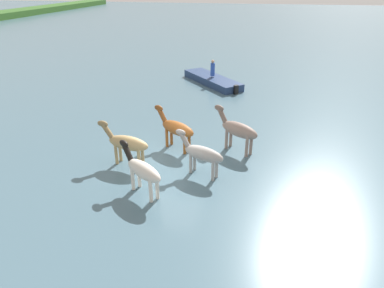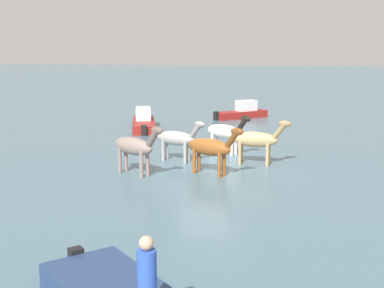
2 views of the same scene
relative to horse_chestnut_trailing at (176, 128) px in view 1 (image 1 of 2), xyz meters
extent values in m
plane|color=#476675|center=(-1.52, -0.10, -1.04)|extent=(206.07, 206.07, 0.00)
ellipsoid|color=brown|center=(-0.04, -0.08, 0.01)|extent=(1.42, 1.92, 0.64)
cylinder|color=brown|center=(0.10, 0.49, -0.52)|extent=(0.14, 0.14, 1.05)
cylinder|color=brown|center=(0.37, 0.34, -0.52)|extent=(0.14, 0.14, 1.05)
cylinder|color=brown|center=(-0.46, -0.49, -0.52)|extent=(0.14, 0.14, 1.05)
cylinder|color=brown|center=(-0.19, -0.65, -0.52)|extent=(0.14, 0.14, 1.05)
cylinder|color=brown|center=(0.45, 0.80, 0.42)|extent=(0.48, 0.61, 0.70)
ellipsoid|color=brown|center=(0.55, 0.97, 0.71)|extent=(0.45, 0.56, 0.28)
ellipsoid|color=tan|center=(-1.91, 1.60, -0.01)|extent=(0.90, 1.94, 0.63)
cylinder|color=tan|center=(-1.95, 2.18, -0.52)|extent=(0.14, 0.14, 1.03)
cylinder|color=tan|center=(-1.65, 2.12, -0.52)|extent=(0.14, 0.14, 1.03)
cylinder|color=tan|center=(-2.17, 1.08, -0.52)|extent=(0.14, 0.14, 1.03)
cylinder|color=tan|center=(-1.87, 1.02, -0.52)|extent=(0.14, 0.14, 1.03)
cylinder|color=olive|center=(-1.72, 2.57, 0.40)|extent=(0.32, 0.60, 0.69)
ellipsoid|color=olive|center=(-1.68, 2.77, 0.69)|extent=(0.31, 0.54, 0.28)
ellipsoid|color=silver|center=(-3.87, 0.25, -0.03)|extent=(1.47, 1.81, 0.61)
cylinder|color=silver|center=(-3.68, 0.79, -0.54)|extent=(0.13, 0.13, 1.01)
cylinder|color=silver|center=(-3.44, 0.62, -0.54)|extent=(0.13, 0.13, 1.01)
cylinder|color=silver|center=(-4.30, -0.12, -0.54)|extent=(0.13, 0.13, 1.01)
cylinder|color=silver|center=(-4.06, -0.28, -0.54)|extent=(0.13, 0.13, 1.01)
cylinder|color=black|center=(-3.32, 1.05, 0.37)|extent=(0.49, 0.58, 0.67)
ellipsoid|color=black|center=(-3.21, 1.21, 0.64)|extent=(0.46, 0.53, 0.27)
ellipsoid|color=gray|center=(0.28, -2.87, 0.04)|extent=(1.57, 1.95, 0.66)
cylinder|color=gray|center=(0.48, -2.30, -0.50)|extent=(0.14, 0.14, 1.08)
cylinder|color=gray|center=(0.74, -2.47, -0.50)|extent=(0.14, 0.14, 1.08)
cylinder|color=gray|center=(-0.18, -3.27, -0.50)|extent=(0.14, 0.14, 1.08)
cylinder|color=gray|center=(0.08, -3.45, -0.50)|extent=(0.14, 0.14, 1.08)
cylinder|color=#63544C|center=(0.86, -2.01, 0.47)|extent=(0.52, 0.62, 0.72)
ellipsoid|color=#63544C|center=(0.97, -1.84, 0.77)|extent=(0.49, 0.57, 0.29)
ellipsoid|color=#9E9993|center=(-2.11, -1.64, -0.06)|extent=(1.16, 1.83, 0.59)
cylinder|color=#9E9993|center=(-2.04, -1.10, -0.55)|extent=(0.13, 0.13, 0.97)
cylinder|color=#9E9993|center=(-1.78, -1.21, -0.55)|extent=(0.13, 0.13, 0.97)
cylinder|color=#9E9993|center=(-2.45, -2.08, -0.55)|extent=(0.13, 0.13, 0.97)
cylinder|color=#9E9993|center=(-2.18, -2.19, -0.55)|extent=(0.13, 0.13, 0.97)
cylinder|color=slate|center=(-1.75, -0.78, 0.32)|extent=(0.40, 0.58, 0.65)
ellipsoid|color=slate|center=(-1.68, -0.61, 0.59)|extent=(0.37, 0.52, 0.26)
cube|color=navy|center=(11.13, -0.06, -0.85)|extent=(5.42, 5.06, 0.67)
cube|color=black|center=(8.88, -2.05, -0.78)|extent=(0.37, 0.37, 0.72)
cylinder|color=#2D51B2|center=(11.05, -0.08, 0.06)|extent=(0.32, 0.32, 0.95)
sphere|color=tan|center=(11.05, -0.08, 0.65)|extent=(0.24, 0.24, 0.24)
camera|label=1|loc=(-13.72, -3.52, 6.20)|focal=31.38mm
camera|label=2|loc=(18.54, 1.56, 3.72)|focal=48.03mm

